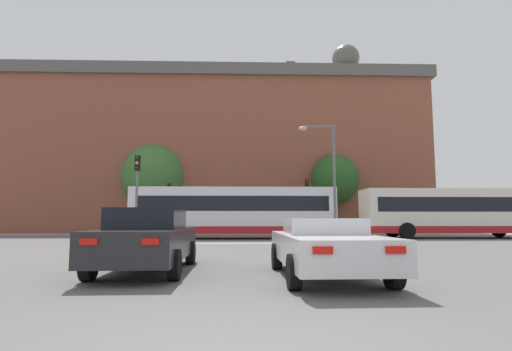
{
  "coord_description": "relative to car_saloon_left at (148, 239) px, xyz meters",
  "views": [
    {
      "loc": [
        0.08,
        -3.4,
        1.27
      ],
      "look_at": [
        0.77,
        19.46,
        3.72
      ],
      "focal_mm": 28.0,
      "sensor_mm": 36.0,
      "label": 1
    }
  ],
  "objects": [
    {
      "name": "traffic_light_far_right",
      "position": [
        7.36,
        22.01,
        2.18
      ],
      "size": [
        0.26,
        0.31,
        4.4
      ],
      "color": "slate",
      "rests_on": "ground_plane"
    },
    {
      "name": "street_lamp_junction",
      "position": [
        7.11,
        12.79,
        3.35
      ],
      "size": [
        2.1,
        0.36,
        6.69
      ],
      "color": "slate",
      "rests_on": "ground_plane"
    },
    {
      "name": "tree_kerbside",
      "position": [
        -5.76,
        26.0,
        4.13
      ],
      "size": [
        5.67,
        5.67,
        7.88
      ],
      "color": "#4C3823",
      "rests_on": "ground_plane"
    },
    {
      "name": "stop_line_strip",
      "position": [
        2.22,
        10.6,
        -0.77
      ],
      "size": [
        8.33,
        0.3,
        0.01
      ],
      "primitive_type": "cube",
      "color": "silver",
      "rests_on": "ground_plane"
    },
    {
      "name": "traffic_light_near_left",
      "position": [
        -3.23,
        10.94,
        2.24
      ],
      "size": [
        0.26,
        0.31,
        4.51
      ],
      "color": "slate",
      "rests_on": "ground_plane"
    },
    {
      "name": "traffic_light_far_left",
      "position": [
        -3.57,
        21.65,
        1.93
      ],
      "size": [
        0.26,
        0.31,
        4.0
      ],
      "color": "slate",
      "rests_on": "ground_plane"
    },
    {
      "name": "bus_crossing_trailing",
      "position": [
        15.88,
        15.65,
        0.9
      ],
      "size": [
        11.73,
        2.69,
        3.12
      ],
      "rotation": [
        0.0,
        0.0,
        -1.57
      ],
      "color": "silver",
      "rests_on": "ground_plane"
    },
    {
      "name": "brick_civic_building",
      "position": [
        -1.61,
        32.95,
        6.97
      ],
      "size": [
        43.22,
        15.91,
        20.62
      ],
      "color": "brown",
      "rests_on": "ground_plane"
    },
    {
      "name": "pedestrian_waiting",
      "position": [
        2.11,
        23.23,
        0.21
      ],
      "size": [
        0.31,
        0.44,
        1.67
      ],
      "rotation": [
        0.0,
        0.0,
        1.8
      ],
      "color": "brown",
      "rests_on": "ground_plane"
    },
    {
      "name": "car_saloon_left",
      "position": [
        0.0,
        0.0,
        0.0
      ],
      "size": [
        2.01,
        4.76,
        1.5
      ],
      "rotation": [
        0.0,
        0.0,
        0.02
      ],
      "color": "#232328",
      "rests_on": "ground_plane"
    },
    {
      "name": "far_pavement",
      "position": [
        2.22,
        22.4,
        -0.77
      ],
      "size": [
        69.26,
        2.5,
        0.01
      ],
      "primitive_type": "cube",
      "color": "gray",
      "rests_on": "ground_plane"
    },
    {
      "name": "car_roadster_right",
      "position": [
        4.06,
        -1.08,
        -0.11
      ],
      "size": [
        2.1,
        4.79,
        1.27
      ],
      "rotation": [
        0.0,
        0.0,
        0.02
      ],
      "color": "silver",
      "rests_on": "ground_plane"
    },
    {
      "name": "tree_by_building",
      "position": [
        10.28,
        24.76,
        3.91
      ],
      "size": [
        4.14,
        4.14,
        6.87
      ],
      "color": "#4C3823",
      "rests_on": "ground_plane"
    },
    {
      "name": "bus_crossing_lead",
      "position": [
        1.67,
        15.34,
        0.92
      ],
      "size": [
        12.5,
        2.77,
        3.15
      ],
      "rotation": [
        0.0,
        0.0,
        -1.57
      ],
      "color": "silver",
      "rests_on": "ground_plane"
    }
  ]
}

